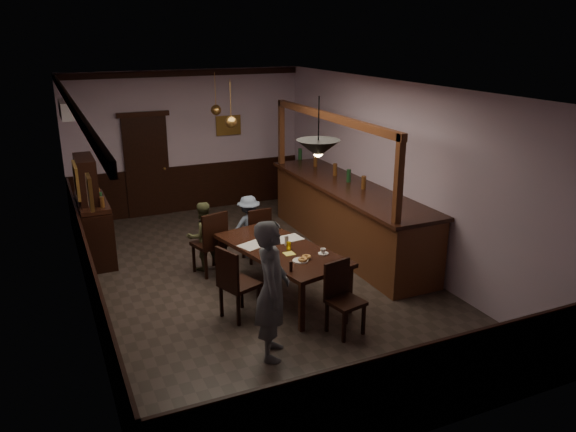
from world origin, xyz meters
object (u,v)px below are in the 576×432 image
person_standing (272,290)px  pendant_brass_far (216,110)px  coffee_cup (323,251)px  bar_counter (348,215)px  soda_can (289,246)px  chair_near (342,294)px  pendant_brass_mid (231,122)px  dining_table (281,252)px  sideboard (93,219)px  chair_side (234,281)px  pendant_iron (318,149)px  person_seated_left (203,236)px  chair_far_right (257,232)px  person_seated_right (249,226)px  chair_far_left (212,240)px

person_standing → pendant_brass_far: (0.90, 4.94, 1.43)m
coffee_cup → bar_counter: bar_counter is taller
person_standing → soda_can: 1.57m
chair_near → pendant_brass_far: bearing=79.7°
soda_can → pendant_brass_mid: 2.58m
dining_table → pendant_brass_mid: bearing=91.2°
dining_table → pendant_brass_far: size_ratio=2.92×
bar_counter → person_standing: bearing=-133.8°
soda_can → sideboard: size_ratio=0.07×
chair_near → pendant_brass_far: 5.09m
chair_side → pendant_brass_mid: pendant_brass_mid is taller
chair_near → pendant_brass_far: pendant_brass_far is taller
dining_table → pendant_iron: pendant_iron is taller
person_seated_left → pendant_brass_mid: size_ratio=1.41×
dining_table → sideboard: 3.48m
coffee_cup → bar_counter: bearing=38.1°
person_standing → chair_far_right: bearing=7.3°
sideboard → coffee_cup: bearing=-47.3°
soda_can → pendant_iron: size_ratio=0.16×
person_seated_right → chair_far_right: bearing=100.0°
chair_far_right → bar_counter: bar_counter is taller
dining_table → chair_far_left: bearing=122.3°
chair_side → coffee_cup: chair_side is taller
dining_table → sideboard: (-2.35, 2.56, 0.04)m
chair_side → pendant_iron: 2.09m
person_seated_right → coffee_cup: size_ratio=13.63×
soda_can → coffee_cup: bearing=-43.1°
chair_far_left → coffee_cup: bearing=110.5°
person_seated_left → bar_counter: bearing=167.4°
chair_side → pendant_brass_mid: 3.07m
pendant_brass_mid → pendant_brass_far: same height
chair_side → coffee_cup: 1.33m
bar_counter → pendant_iron: (-1.67, -2.04, 1.73)m
person_seated_left → pendant_brass_far: (0.94, 2.07, 1.73)m
person_seated_right → bar_counter: (1.76, -0.35, 0.07)m
chair_far_left → chair_side: size_ratio=1.02×
dining_table → person_seated_left: size_ratio=2.07×
person_seated_left → person_seated_right: (0.88, 0.20, -0.03)m
soda_can → chair_near: bearing=-79.1°
chair_far_right → coffee_cup: (0.30, -1.80, 0.28)m
soda_can → pendant_brass_far: size_ratio=0.15×
chair_far_left → person_seated_left: person_seated_left is taller
person_seated_left → person_standing: bearing=81.3°
chair_far_right → chair_near: size_ratio=1.00×
chair_far_left → chair_near: chair_far_left is taller
person_seated_right → soda_can: 1.75m
sideboard → pendant_iron: size_ratio=2.36×
soda_can → chair_far_right: bearing=87.0°
dining_table → chair_side: 0.97m
coffee_cup → pendant_brass_mid: bearing=88.4°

